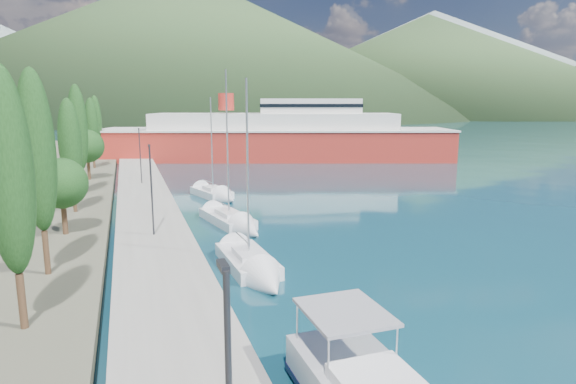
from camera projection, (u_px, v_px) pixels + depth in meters
name	position (u px, v px, depth m)	size (l,w,h in m)	color
ground	(165.00, 138.00, 132.61)	(1400.00, 1400.00, 0.00)	#103C4B
quay	(147.00, 209.00, 42.14)	(5.00, 88.00, 0.80)	gray
hills_far	(240.00, 50.00, 626.73)	(1480.00, 900.00, 180.00)	gray
hills_near	(261.00, 53.00, 389.73)	(1010.00, 520.00, 115.00)	#314C29
tree_row	(78.00, 143.00, 45.02)	(3.84, 63.65, 10.66)	#47301E
lamp_posts	(152.00, 189.00, 31.12)	(0.15, 48.19, 6.06)	#2D2D33
sailboat_near	(257.00, 272.00, 26.63)	(2.84, 8.37, 11.87)	silver
sailboat_mid	(238.00, 225.00, 37.06)	(4.09, 9.34, 13.02)	silver
sailboat_far	(220.00, 196.00, 48.59)	(4.41, 7.91, 11.09)	silver
ferry	(276.00, 138.00, 82.37)	(60.42, 30.61, 11.81)	#AF2A20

